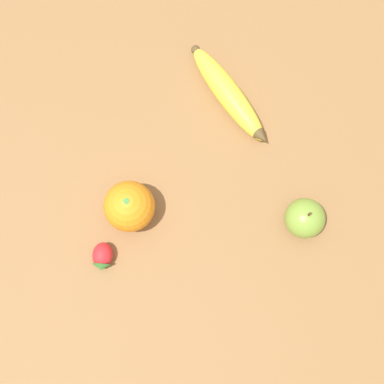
{
  "coord_description": "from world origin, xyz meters",
  "views": [
    {
      "loc": [
        0.23,
        0.02,
        0.92
      ],
      "look_at": [
        0.02,
        0.01,
        0.03
      ],
      "focal_mm": 50.0,
      "sensor_mm": 36.0,
      "label": 1
    }
  ],
  "objects_px": {
    "banana": "(229,94)",
    "apple": "(305,218)",
    "strawberry": "(102,257)",
    "orange": "(129,206)"
  },
  "relations": [
    {
      "from": "orange",
      "to": "strawberry",
      "type": "distance_m",
      "value": 0.1
    },
    {
      "from": "banana",
      "to": "apple",
      "type": "relative_size",
      "value": 2.68
    },
    {
      "from": "orange",
      "to": "strawberry",
      "type": "xyz_separation_m",
      "value": [
        0.08,
        -0.04,
        -0.03
      ]
    },
    {
      "from": "banana",
      "to": "apple",
      "type": "xyz_separation_m",
      "value": [
        0.23,
        0.13,
        0.01
      ]
    },
    {
      "from": "banana",
      "to": "apple",
      "type": "height_order",
      "value": "apple"
    },
    {
      "from": "banana",
      "to": "apple",
      "type": "distance_m",
      "value": 0.26
    },
    {
      "from": "strawberry",
      "to": "apple",
      "type": "xyz_separation_m",
      "value": [
        -0.07,
        0.34,
        0.01
      ]
    },
    {
      "from": "banana",
      "to": "orange",
      "type": "height_order",
      "value": "orange"
    },
    {
      "from": "banana",
      "to": "orange",
      "type": "distance_m",
      "value": 0.27
    },
    {
      "from": "orange",
      "to": "apple",
      "type": "height_order",
      "value": "orange"
    }
  ]
}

